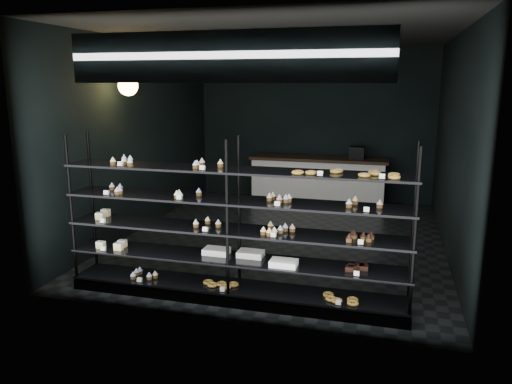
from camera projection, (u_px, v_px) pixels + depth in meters
room at (284, 141)px, 7.84m from camera, size 5.01×6.01×3.20m
display_shelf at (232, 248)px, 5.76m from camera, size 4.00×0.50×1.91m
signage at (222, 57)px, 4.83m from camera, size 3.30×0.05×0.50m
pendant_lamp at (128, 86)px, 7.31m from camera, size 0.29×0.29×0.87m
service_counter at (318, 180)px, 10.38m from camera, size 2.81×0.65×1.23m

